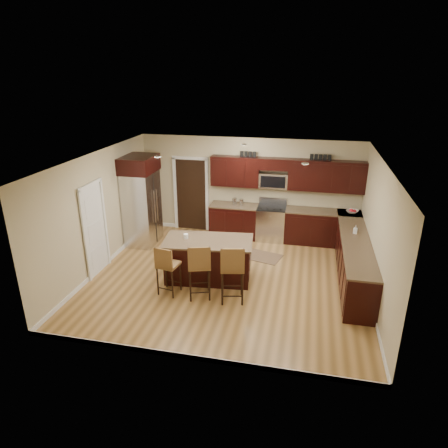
% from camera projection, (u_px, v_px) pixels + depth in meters
% --- Properties ---
extents(floor, '(6.00, 6.00, 0.00)m').
position_uv_depth(floor, '(228.00, 279.00, 8.91)').
color(floor, '#A47941').
rests_on(floor, ground).
extents(ceiling, '(6.00, 6.00, 0.00)m').
position_uv_depth(ceiling, '(229.00, 159.00, 7.94)').
color(ceiling, silver).
rests_on(ceiling, wall_back).
extents(wall_back, '(6.00, 0.00, 6.00)m').
position_uv_depth(wall_back, '(249.00, 187.00, 10.93)').
color(wall_back, '#BDB188').
rests_on(wall_back, floor).
extents(wall_left, '(0.00, 5.50, 5.50)m').
position_uv_depth(wall_left, '(99.00, 212.00, 9.02)').
color(wall_left, '#BDB188').
rests_on(wall_left, floor).
extents(wall_right, '(0.00, 5.50, 5.50)m').
position_uv_depth(wall_right, '(378.00, 234.00, 7.83)').
color(wall_right, '#BDB188').
rests_on(wall_right, floor).
extents(base_cabinets, '(4.02, 3.96, 0.92)m').
position_uv_depth(base_cabinets, '(317.00, 242.00, 9.69)').
color(base_cabinets, black).
rests_on(base_cabinets, floor).
extents(upper_cabinets, '(4.00, 0.33, 0.80)m').
position_uv_depth(upper_cabinets, '(288.00, 173.00, 10.40)').
color(upper_cabinets, black).
rests_on(upper_cabinets, wall_back).
extents(range, '(0.76, 0.64, 1.11)m').
position_uv_depth(range, '(271.00, 223.00, 10.84)').
color(range, silver).
rests_on(range, floor).
extents(microwave, '(0.76, 0.31, 0.40)m').
position_uv_depth(microwave, '(274.00, 180.00, 10.57)').
color(microwave, silver).
rests_on(microwave, upper_cabinets).
extents(doorway, '(0.85, 0.03, 2.06)m').
position_uv_depth(doorway, '(191.00, 195.00, 11.36)').
color(doorway, black).
rests_on(doorway, floor).
extents(pantry_door, '(0.03, 0.80, 2.04)m').
position_uv_depth(pantry_door, '(95.00, 231.00, 8.87)').
color(pantry_door, white).
rests_on(pantry_door, floor).
extents(letter_decor, '(2.20, 0.03, 0.15)m').
position_uv_depth(letter_decor, '(283.00, 156.00, 10.26)').
color(letter_decor, black).
rests_on(letter_decor, upper_cabinets).
extents(island, '(2.01, 1.21, 0.92)m').
position_uv_depth(island, '(208.00, 261.00, 8.80)').
color(island, black).
rests_on(island, floor).
extents(stool_left, '(0.46, 0.46, 1.07)m').
position_uv_depth(stool_left, '(167.00, 265.00, 8.07)').
color(stool_left, olive).
rests_on(stool_left, floor).
extents(stool_mid, '(0.56, 0.56, 1.19)m').
position_uv_depth(stool_mid, '(199.00, 265.00, 7.91)').
color(stool_mid, olive).
rests_on(stool_mid, floor).
extents(stool_right, '(0.54, 0.54, 1.23)m').
position_uv_depth(stool_right, '(232.00, 268.00, 7.76)').
color(stool_right, olive).
rests_on(stool_right, floor).
extents(refrigerator, '(0.79, 1.03, 2.35)m').
position_uv_depth(refrigerator, '(142.00, 200.00, 10.36)').
color(refrigerator, silver).
rests_on(refrigerator, floor).
extents(floor_mat, '(1.09, 0.87, 0.01)m').
position_uv_depth(floor_mat, '(261.00, 256.00, 9.97)').
color(floor_mat, brown).
rests_on(floor_mat, floor).
extents(fruit_bowl, '(0.38, 0.38, 0.07)m').
position_uv_depth(fruit_bowl, '(352.00, 211.00, 10.25)').
color(fruit_bowl, silver).
rests_on(fruit_bowl, base_cabinets).
extents(soap_bottle, '(0.10, 0.10, 0.19)m').
position_uv_depth(soap_bottle, '(355.00, 230.00, 8.94)').
color(soap_bottle, '#B2B2B2').
rests_on(soap_bottle, base_cabinets).
extents(canister_tall, '(0.12, 0.12, 0.19)m').
position_uv_depth(canister_tall, '(235.00, 201.00, 10.85)').
color(canister_tall, silver).
rests_on(canister_tall, base_cabinets).
extents(canister_short, '(0.11, 0.11, 0.17)m').
position_uv_depth(canister_short, '(242.00, 202.00, 10.81)').
color(canister_short, silver).
rests_on(canister_short, base_cabinets).
extents(island_jar, '(0.10, 0.10, 0.10)m').
position_uv_depth(island_jar, '(186.00, 236.00, 8.70)').
color(island_jar, white).
rests_on(island_jar, island).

